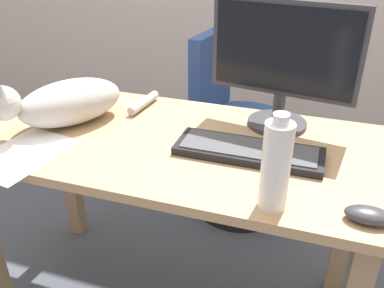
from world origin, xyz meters
TOP-DOWN VIEW (x-y plane):
  - desk at (0.00, 0.00)m, footprint 1.33×0.64m
  - office_chair at (0.06, 0.73)m, footprint 0.49×0.48m
  - monitor at (0.31, 0.21)m, footprint 0.48×0.20m
  - keyboard at (0.26, -0.02)m, footprint 0.44×0.15m
  - cat at (-0.37, -0.01)m, footprint 0.38×0.51m
  - computer_mouse at (0.59, -0.24)m, footprint 0.11×0.06m
  - paper_sheet at (-0.38, -0.23)m, footprint 0.25×0.33m
  - water_bottle at (0.37, -0.25)m, footprint 0.07×0.07m

SIDE VIEW (x-z plane):
  - office_chair at x=0.06m, z-range -0.06..0.85m
  - desk at x=0.00m, z-range 0.25..1.00m
  - paper_sheet at x=-0.38m, z-range 0.75..0.75m
  - keyboard at x=0.26m, z-range 0.75..0.77m
  - computer_mouse at x=0.59m, z-range 0.75..0.78m
  - cat at x=-0.37m, z-range 0.73..0.93m
  - water_bottle at x=0.37m, z-range 0.74..0.99m
  - monitor at x=0.31m, z-range 0.77..1.18m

